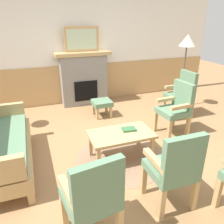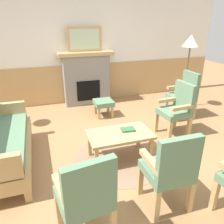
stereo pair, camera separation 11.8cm
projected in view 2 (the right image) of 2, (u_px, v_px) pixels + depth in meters
The scene contains 14 objects.
ground_plane at pixel (119, 150), 3.74m from camera, with size 14.00×14.00×0.00m, color #997047.
wall_back at pixel (83, 49), 5.50m from camera, with size 7.20×0.14×2.70m.
fireplace at pixel (86, 78), 5.54m from camera, with size 1.30×0.44×1.28m.
framed_picture at pixel (85, 39), 5.18m from camera, with size 0.80×0.04×0.56m.
couch at pixel (0, 142), 3.21m from camera, with size 0.70×1.80×0.98m.
coffee_table at pixel (120, 136), 3.40m from camera, with size 0.96×0.56×0.44m.
round_rug at pixel (119, 158), 3.55m from camera, with size 1.41×1.41×0.01m, color #896B51.
book_on_table at pixel (128, 129), 3.45m from camera, with size 0.21×0.15×0.03m, color #33663D.
footstool at pixel (104, 104), 4.93m from camera, with size 0.40×0.40×0.36m.
armchair_near_fireplace at pixel (184, 93), 4.81m from camera, with size 0.49×0.49×0.98m.
armchair_by_window_left at pixel (177, 107), 4.06m from camera, with size 0.52×0.52×0.98m.
armchair_front_left at pixel (170, 168), 2.44m from camera, with size 0.49×0.49×0.98m.
armchair_corner_left at pixel (86, 195), 2.08m from camera, with size 0.54×0.54×0.98m.
floor_lamp_by_chairs at pixel (190, 46), 4.95m from camera, with size 0.36×0.36×1.68m.
Camera 2 is at (-1.11, -3.00, 2.06)m, focal length 36.27 mm.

